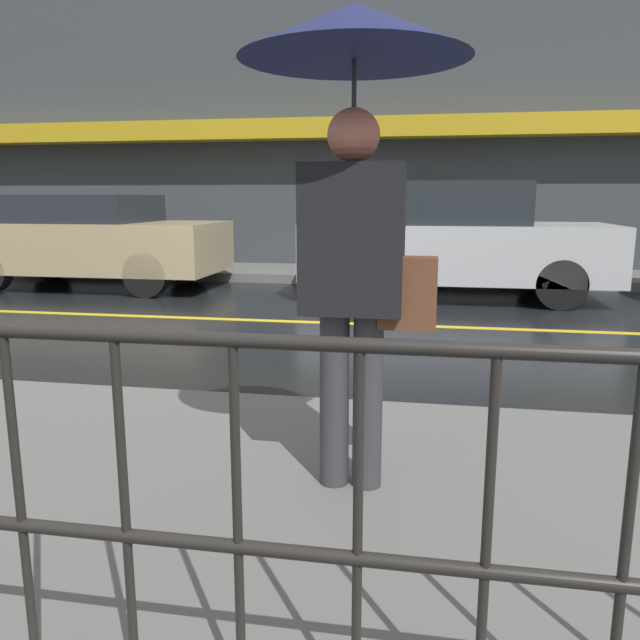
% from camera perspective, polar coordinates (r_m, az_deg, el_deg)
% --- Properties ---
extents(ground_plane, '(80.00, 80.00, 0.00)m').
position_cam_1_polar(ground_plane, '(7.25, -5.33, -0.05)').
color(ground_plane, black).
extents(sidewalk_near, '(28.00, 2.68, 0.15)m').
position_cam_1_polar(sidewalk_near, '(3.36, -26.39, -13.51)').
color(sidewalk_near, '#60605E').
rests_on(sidewalk_near, ground_plane).
extents(sidewalk_far, '(28.00, 1.73, 0.15)m').
position_cam_1_polar(sidewalk_far, '(11.06, 0.10, 4.27)').
color(sidewalk_far, '#60605E').
rests_on(sidewalk_far, ground_plane).
extents(lane_marking, '(25.20, 0.12, 0.01)m').
position_cam_1_polar(lane_marking, '(7.25, -5.33, -0.02)').
color(lane_marking, gold).
rests_on(lane_marking, ground_plane).
extents(building_storefront, '(28.00, 0.85, 6.35)m').
position_cam_1_polar(building_storefront, '(12.08, 0.97, 19.45)').
color(building_storefront, '#383D42').
rests_on(building_storefront, ground_plane).
extents(pedestrian, '(0.93, 0.93, 2.00)m').
position_cam_1_polar(pedestrian, '(2.62, 3.26, 17.11)').
color(pedestrian, '#333338').
rests_on(pedestrian, sidewalk_near).
extents(car_tan, '(4.03, 1.75, 1.44)m').
position_cam_1_polar(car_tan, '(10.44, -20.28, 6.88)').
color(car_tan, tan).
rests_on(car_tan, ground_plane).
extents(car_silver, '(4.20, 1.77, 1.61)m').
position_cam_1_polar(car_silver, '(9.02, 11.99, 7.15)').
color(car_silver, '#B2B5BA').
rests_on(car_silver, ground_plane).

